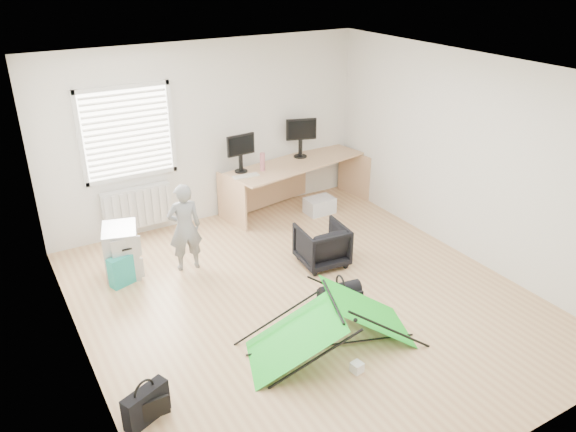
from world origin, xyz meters
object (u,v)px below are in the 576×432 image
monitor_left (241,158)px  thermos (262,162)px  kite (332,324)px  laptop_bag (146,405)px  monitor_right (300,143)px  duffel_bag (340,298)px  desk (296,186)px  office_chair (322,245)px  storage_crate (320,205)px  filing_cabinet (122,250)px  person (185,227)px

monitor_left → thermos: monitor_left is taller
kite → laptop_bag: bearing=-159.8°
monitor_right → duffel_bag: bearing=-94.7°
desk → monitor_right: bearing=35.6°
thermos → kite: bearing=-105.5°
duffel_bag → office_chair: bearing=77.3°
monitor_left → office_chair: size_ratio=0.73×
monitor_left → kite: (-0.57, -3.29, -0.72)m
office_chair → storage_crate: office_chair is taller
laptop_bag → duffel_bag: bearing=-9.3°
desk → filing_cabinet: (-2.99, -0.60, -0.07)m
filing_cabinet → kite: size_ratio=0.35×
storage_crate → duffel_bag: 2.62m
monitor_right → person: size_ratio=0.41×
kite → duffel_bag: size_ratio=3.75×
storage_crate → monitor_right: bearing=94.6°
filing_cabinet → person: (0.76, -0.31, 0.27)m
kite → monitor_right: bearing=83.1°
person → laptop_bag: size_ratio=2.71×
monitor_right → thermos: monitor_right is taller
thermos → storage_crate: size_ratio=0.61×
thermos → monitor_right: bearing=16.3°
filing_cabinet → thermos: size_ratio=2.34×
monitor_left → storage_crate: (1.17, -0.41, -0.88)m
thermos → office_chair: bearing=-90.2°
filing_cabinet → monitor_left: bearing=33.5°
monitor_left → laptop_bag: size_ratio=1.02×
storage_crate → desk: bearing=124.3°
monitor_right → duffel_bag: size_ratio=1.00×
monitor_left → person: (-1.29, -0.98, -0.41)m
monitor_left → kite: bearing=-104.3°
duffel_bag → monitor_right: bearing=75.9°
thermos → desk: bearing=4.0°
thermos → office_chair: size_ratio=0.45×
filing_cabinet → kite: bearing=-45.2°
laptop_bag → monitor_right: bearing=20.2°
monitor_right → duffel_bag: 3.22m
office_chair → desk: bearing=-104.8°
filing_cabinet → laptop_bag: 2.70m
person → storage_crate: (2.46, 0.57, -0.47)m
desk → person: person is taller
filing_cabinet → kite: (1.48, -2.62, -0.04)m
monitor_right → thermos: (-0.82, -0.24, -0.09)m
monitor_left → person: bearing=-147.3°
filing_cabinet → monitor_right: 3.35m
desk → person: size_ratio=1.95×
office_chair → kite: bearing=65.6°
storage_crate → duffel_bag: size_ratio=0.92×
filing_cabinet → desk: bearing=26.8°
thermos → duffel_bag: size_ratio=0.57×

